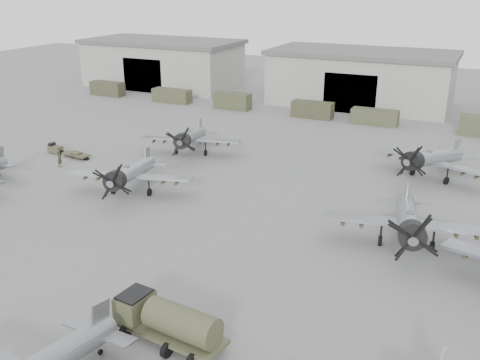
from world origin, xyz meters
The scene contains 15 objects.
ground centered at (0.00, 0.00, 0.00)m, with size 220.00×220.00×0.00m, color slate.
hangar_left centered at (-38.00, 61.96, 4.37)m, with size 29.00×14.80×8.70m.
hangar_center centered at (0.00, 61.96, 4.37)m, with size 29.00×14.80×8.70m.
support_truck_0 centered at (-42.01, 50.00, 1.19)m, with size 6.21×2.20×2.39m, color #3E3D28.
support_truck_1 centered at (-28.62, 50.00, 1.10)m, with size 6.67×2.20×2.21m, color #44462D.
support_truck_2 centered at (-17.36, 50.00, 1.28)m, with size 5.85×2.20×2.56m, color #43452D.
support_truck_3 centered at (-4.13, 50.00, 1.19)m, with size 6.12×2.20×2.38m, color #3D3D28.
support_truck_4 centered at (5.08, 50.00, 1.07)m, with size 6.52×2.20×2.13m, color #45482F.
aircraft_mid_1 centered at (-10.14, 13.37, 2.16)m, with size 11.90×10.71×4.75m.
aircraft_mid_2 centered at (15.39, 13.50, 2.32)m, with size 12.82×11.54×5.09m.
aircraft_far_0 centered at (-11.26, 26.49, 2.13)m, with size 11.72×10.55×4.68m.
aircraft_far_1 centered at (14.96, 29.89, 2.26)m, with size 12.28×11.09×4.96m.
fuel_tanker centered at (5.15, -3.82, 1.47)m, with size 6.84×2.87×2.56m.
tug_trailer centered at (-24.80, 20.19, 0.45)m, with size 6.09×1.76×1.21m.
ground_crew centered at (-22.07, 16.75, 0.97)m, with size 0.70×0.46×1.93m, color #3A3C27.
Camera 1 is at (19.58, -24.82, 19.31)m, focal length 40.00 mm.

